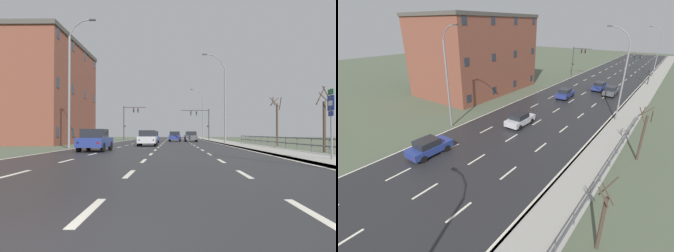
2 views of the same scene
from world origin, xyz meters
TOP-DOWN VIEW (x-y plane):
  - ground_plane at (0.00, 48.00)m, footprint 160.00×160.00m
  - road_asphalt_strip at (0.00, 59.99)m, footprint 14.00×120.00m
  - sidewalk_right at (8.43, 60.00)m, footprint 3.00×120.00m
  - guardrail at (9.85, 24.09)m, footprint 0.07×36.44m
  - street_lamp_midground at (7.41, 40.71)m, footprint 2.84×0.24m
  - street_lamp_distant at (7.40, 73.89)m, footprint 2.83×0.24m
  - street_lamp_left_bank at (-7.47, 27.44)m, footprint 2.35×0.24m
  - highway_sign at (8.39, 12.63)m, footprint 0.09×0.68m
  - traffic_signal_right at (6.60, 64.36)m, footprint 5.20×0.36m
  - traffic_signal_left at (-6.96, 64.29)m, footprint 4.14×0.36m
  - car_distant at (-4.12, 21.72)m, footprint 1.92×4.14m
  - car_near_right at (-1.53, 46.16)m, footprint 1.97×4.17m
  - car_far_left at (-1.20, 32.38)m, footprint 1.86×4.11m
  - car_mid_centre at (1.56, 54.37)m, footprint 1.96×4.16m
  - car_far_right at (4.00, 52.23)m, footprint 1.90×4.13m
  - brick_building at (-16.67, 41.90)m, footprint 12.64×19.85m
  - bare_tree_near at (11.41, 20.77)m, footprint 0.88×0.94m
  - bare_tree_mid at (11.43, 32.11)m, footprint 1.08×1.42m

SIDE VIEW (x-z plane):
  - ground_plane at x=0.00m, z-range -0.12..0.00m
  - road_asphalt_strip at x=0.00m, z-range 0.00..0.02m
  - sidewalk_right at x=8.43m, z-range 0.00..0.12m
  - guardrail at x=9.85m, z-range 0.21..1.21m
  - car_distant at x=-4.12m, z-range 0.02..1.59m
  - car_near_right at x=-1.53m, z-range 0.02..1.59m
  - car_far_left at x=-1.20m, z-range 0.02..1.59m
  - car_mid_centre at x=1.56m, z-range 0.02..1.59m
  - car_far_right at x=4.00m, z-range 0.02..1.59m
  - bare_tree_near at x=11.41m, z-range -0.29..4.18m
  - highway_sign at x=8.39m, z-range 0.46..3.73m
  - bare_tree_mid at x=11.43m, z-range -0.02..4.89m
  - traffic_signal_right at x=6.60m, z-range 1.11..6.92m
  - traffic_signal_left at x=-6.96m, z-range 1.11..7.48m
  - street_lamp_distant at x=7.40m, z-range -0.15..10.54m
  - street_lamp_midground at x=7.41m, z-range -0.15..10.84m
  - street_lamp_left_bank at x=-7.47m, z-range -0.10..11.04m
  - brick_building at x=-16.67m, z-range 0.01..12.63m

